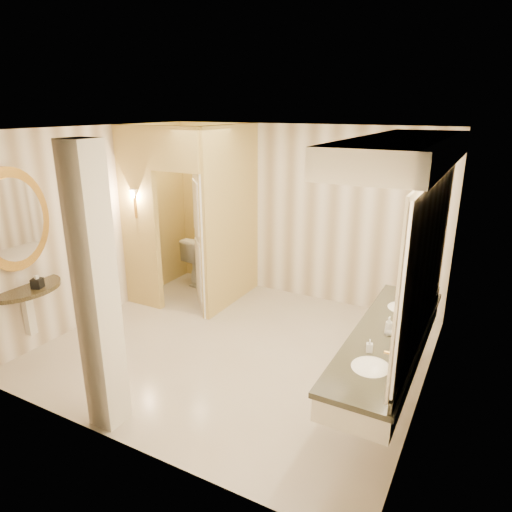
{
  "coord_description": "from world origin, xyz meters",
  "views": [
    {
      "loc": [
        2.68,
        -4.45,
        2.94
      ],
      "look_at": [
        0.18,
        0.2,
        1.21
      ],
      "focal_mm": 32.0,
      "sensor_mm": 36.0,
      "label": 1
    }
  ],
  "objects": [
    {
      "name": "floor",
      "position": [
        0.0,
        0.0,
        0.0
      ],
      "size": [
        4.5,
        4.5,
        0.0
      ],
      "primitive_type": "plane",
      "color": "beige",
      "rests_on": "ground"
    },
    {
      "name": "wall_left",
      "position": [
        -2.25,
        0.0,
        1.35
      ],
      "size": [
        0.02,
        4.0,
        2.7
      ],
      "primitive_type": "cube",
      "color": "white",
      "rests_on": "floor"
    },
    {
      "name": "toilet_closet",
      "position": [
        -1.14,
        0.96,
        1.39
      ],
      "size": [
        1.5,
        1.55,
        2.7
      ],
      "color": "tan",
      "rests_on": "floor"
    },
    {
      "name": "tissue_box",
      "position": [
        -2.02,
        -1.22,
        0.93
      ],
      "size": [
        0.15,
        0.15,
        0.12
      ],
      "primitive_type": "cube",
      "rotation": [
        0.0,
        0.0,
        0.38
      ],
      "color": "black",
      "rests_on": "console_shelf"
    },
    {
      "name": "console_shelf",
      "position": [
        -2.21,
        -1.28,
        1.34
      ],
      "size": [
        0.94,
        0.94,
        1.92
      ],
      "color": "black",
      "rests_on": "floor"
    },
    {
      "name": "vanity",
      "position": [
        1.98,
        -0.4,
        1.63
      ],
      "size": [
        0.75,
        2.67,
        2.09
      ],
      "color": "white",
      "rests_on": "floor"
    },
    {
      "name": "soap_bottle_c",
      "position": [
        1.95,
        -0.44,
        0.97
      ],
      "size": [
        0.08,
        0.08,
        0.19
      ],
      "primitive_type": "imported",
      "rotation": [
        0.0,
        0.0,
        -0.09
      ],
      "color": "#C6B28C",
      "rests_on": "vanity"
    },
    {
      "name": "wall_sconce",
      "position": [
        -1.93,
        0.43,
        1.73
      ],
      "size": [
        0.14,
        0.14,
        0.42
      ],
      "color": "gold",
      "rests_on": "toilet_closet"
    },
    {
      "name": "wall_front",
      "position": [
        0.0,
        -2.0,
        1.35
      ],
      "size": [
        4.5,
        0.02,
        2.7
      ],
      "primitive_type": "cube",
      "color": "white",
      "rests_on": "floor"
    },
    {
      "name": "wall_back",
      "position": [
        0.0,
        2.0,
        1.35
      ],
      "size": [
        4.5,
        0.02,
        2.7
      ],
      "primitive_type": "cube",
      "color": "white",
      "rests_on": "floor"
    },
    {
      "name": "ceiling",
      "position": [
        0.0,
        0.0,
        2.7
      ],
      "size": [
        4.5,
        4.5,
        0.0
      ],
      "primitive_type": "plane",
      "rotation": [
        3.14,
        0.0,
        0.0
      ],
      "color": "white",
      "rests_on": "wall_back"
    },
    {
      "name": "wall_right",
      "position": [
        2.25,
        0.0,
        1.35
      ],
      "size": [
        0.02,
        4.0,
        2.7
      ],
      "primitive_type": "cube",
      "color": "white",
      "rests_on": "floor"
    },
    {
      "name": "pillar",
      "position": [
        -0.37,
        -1.8,
        1.35
      ],
      "size": [
        0.29,
        0.29,
        2.7
      ],
      "primitive_type": "cube",
      "color": "white",
      "rests_on": "floor"
    },
    {
      "name": "toilet",
      "position": [
        -1.63,
        1.75,
        0.41
      ],
      "size": [
        0.59,
        0.87,
        0.83
      ],
      "primitive_type": "imported",
      "rotation": [
        0.0,
        0.0,
        2.98
      ],
      "color": "white",
      "rests_on": "floor"
    },
    {
      "name": "soap_bottle_a",
      "position": [
        1.88,
        -0.83,
        0.93
      ],
      "size": [
        0.07,
        0.07,
        0.12
      ],
      "primitive_type": "imported",
      "rotation": [
        0.0,
        0.0,
        0.29
      ],
      "color": "beige",
      "rests_on": "vanity"
    },
    {
      "name": "soap_bottle_b",
      "position": [
        1.96,
        -0.44,
        0.93
      ],
      "size": [
        0.09,
        0.09,
        0.1
      ],
      "primitive_type": "imported",
      "rotation": [
        0.0,
        0.0,
        -0.08
      ],
      "color": "silver",
      "rests_on": "vanity"
    }
  ]
}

